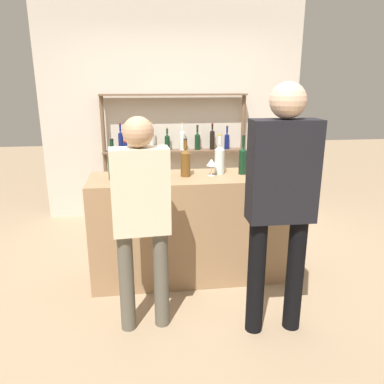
# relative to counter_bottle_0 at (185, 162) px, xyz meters

# --- Properties ---
(ground_plane) EXTENTS (16.00, 16.00, 0.00)m
(ground_plane) POSITION_rel_counter_bottle_0_xyz_m (0.06, -0.01, -1.10)
(ground_plane) COLOR #9E8466
(bar_counter) EXTENTS (1.81, 0.57, 0.97)m
(bar_counter) POSITION_rel_counter_bottle_0_xyz_m (0.06, -0.01, -0.62)
(bar_counter) COLOR #997551
(bar_counter) RESTS_ON ground_plane
(back_wall) EXTENTS (3.41, 0.12, 2.80)m
(back_wall) POSITION_rel_counter_bottle_0_xyz_m (0.06, 1.88, 0.30)
(back_wall) COLOR beige
(back_wall) RESTS_ON ground_plane
(back_shelf) EXTENTS (1.88, 0.18, 1.63)m
(back_shelf) POSITION_rel_counter_bottle_0_xyz_m (0.05, 1.70, -0.03)
(back_shelf) COLOR brown
(back_shelf) RESTS_ON ground_plane
(counter_bottle_0) EXTENTS (0.09, 0.09, 0.33)m
(counter_bottle_0) POSITION_rel_counter_bottle_0_xyz_m (0.00, 0.00, 0.00)
(counter_bottle_0) COLOR brown
(counter_bottle_0) RESTS_ON bar_counter
(counter_bottle_1) EXTENTS (0.07, 0.07, 0.35)m
(counter_bottle_1) POSITION_rel_counter_bottle_0_xyz_m (0.52, 0.02, 0.00)
(counter_bottle_1) COLOR black
(counter_bottle_1) RESTS_ON bar_counter
(counter_bottle_2) EXTENTS (0.09, 0.09, 0.36)m
(counter_bottle_2) POSITION_rel_counter_bottle_0_xyz_m (0.32, 0.05, 0.01)
(counter_bottle_2) COLOR silver
(counter_bottle_2) RESTS_ON bar_counter
(counter_bottle_3) EXTENTS (0.09, 0.09, 0.33)m
(counter_bottle_3) POSITION_rel_counter_bottle_0_xyz_m (-0.51, -0.00, -0.00)
(counter_bottle_3) COLOR #0F1956
(counter_bottle_3) RESTS_ON bar_counter
(counter_bottle_4) EXTENTS (0.08, 0.08, 0.35)m
(counter_bottle_4) POSITION_rel_counter_bottle_0_xyz_m (-0.62, -0.03, 0.00)
(counter_bottle_4) COLOR black
(counter_bottle_4) RESTS_ON bar_counter
(wine_glass) EXTENTS (0.09, 0.09, 0.15)m
(wine_glass) POSITION_rel_counter_bottle_0_xyz_m (0.23, -0.01, -0.01)
(wine_glass) COLOR silver
(wine_glass) RESTS_ON bar_counter
(ice_bucket) EXTENTS (0.20, 0.20, 0.22)m
(ice_bucket) POSITION_rel_counter_bottle_0_xyz_m (-0.29, -0.02, -0.02)
(ice_bucket) COLOR black
(ice_bucket) RESTS_ON bar_counter
(cork_jar) EXTENTS (0.13, 0.13, 0.15)m
(cork_jar) POSITION_rel_counter_bottle_0_xyz_m (0.80, -0.05, -0.06)
(cork_jar) COLOR silver
(cork_jar) RESTS_ON bar_counter
(customer_right) EXTENTS (0.45, 0.23, 1.78)m
(customer_right) POSITION_rel_counter_bottle_0_xyz_m (0.55, -0.89, -0.05)
(customer_right) COLOR black
(customer_right) RESTS_ON ground_plane
(customer_left) EXTENTS (0.40, 0.21, 1.56)m
(customer_left) POSITION_rel_counter_bottle_0_xyz_m (-0.39, -0.74, -0.18)
(customer_left) COLOR #575347
(customer_left) RESTS_ON ground_plane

